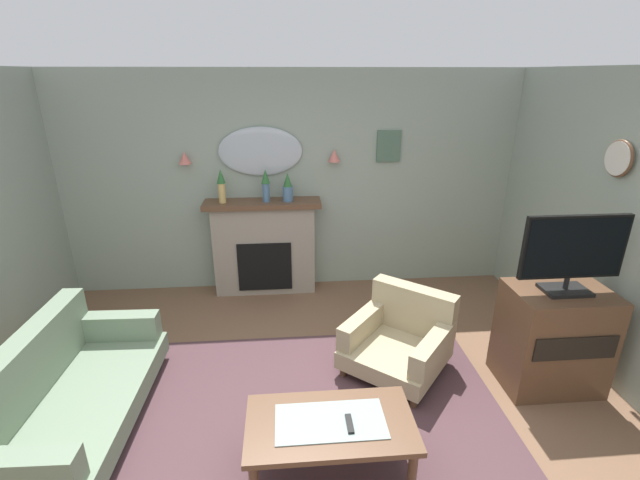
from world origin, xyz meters
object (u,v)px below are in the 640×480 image
framed_picture (389,146)px  armchair_by_coffee_table (401,337)px  mantel_vase_right (288,188)px  floral_couch (64,392)px  wall_sconce_left (185,158)px  wall_clock (619,158)px  mantel_vase_left (221,184)px  coffee_table (330,428)px  tv_remote (350,424)px  tv_cabinet (552,338)px  mantel_vase_centre (266,184)px  tv_flatscreen (573,252)px  wall_mirror (260,152)px  fireplace (265,248)px  wall_sconce_right (334,156)px

framed_picture → armchair_by_coffee_table: bearing=-97.2°
mantel_vase_right → floral_couch: mantel_vase_right is taller
wall_sconce_left → wall_clock: (3.85, -1.68, 0.24)m
mantel_vase_left → wall_sconce_left: 0.51m
mantel_vase_left → framed_picture: (1.95, 0.18, 0.37)m
wall_sconce_left → coffee_table: wall_sconce_left is taller
tv_remote → tv_cabinet: 2.04m
mantel_vase_centre → tv_flatscreen: size_ratio=0.45×
tv_remote → coffee_table: bearing=160.0°
mantel_vase_right → framed_picture: framed_picture is taller
mantel_vase_left → coffee_table: 3.05m
wall_clock → framed_picture: 2.31m
wall_clock → tv_cabinet: bearing=-143.8°
wall_sconce_left → tv_flatscreen: wall_sconce_left is taller
mantel_vase_right → tv_flatscreen: size_ratio=0.40×
wall_sconce_left → wall_clock: bearing=-23.6°
wall_mirror → tv_flatscreen: bearing=-40.5°
coffee_table → framed_picture: bearing=71.1°
floral_couch → wall_clock: bearing=7.2°
tv_cabinet → fireplace: bearing=141.8°
wall_sconce_left → tv_cabinet: size_ratio=0.16×
wall_sconce_right → tv_flatscreen: bearing=-51.6°
coffee_table → tv_flatscreen: 2.29m
floral_couch → armchair_by_coffee_table: floral_couch is taller
coffee_table → armchair_by_coffee_table: bearing=55.6°
fireplace → mantel_vase_left: size_ratio=3.50×
wall_sconce_left → wall_clock: wall_clock is taller
fireplace → tv_flatscreen: (2.49, -1.99, 0.68)m
fireplace → coffee_table: fireplace is taller
wall_sconce_left → armchair_by_coffee_table: wall_sconce_left is taller
wall_sconce_left → armchair_by_coffee_table: (2.13, -1.72, -1.35)m
mantel_vase_right → wall_mirror: (-0.30, 0.17, 0.40)m
armchair_by_coffee_table → tv_cabinet: size_ratio=1.27×
mantel_vase_left → tv_flatscreen: tv_flatscreen is taller
wall_mirror → armchair_by_coffee_table: bearing=-54.2°
floral_couch → tv_flatscreen: tv_flatscreen is taller
wall_sconce_right → armchair_by_coffee_table: bearing=-76.1°
wall_sconce_right → mantel_vase_centre: bearing=-171.5°
wall_mirror → armchair_by_coffee_table: 2.59m
tv_remote → tv_flatscreen: tv_flatscreen is taller
fireplace → wall_mirror: wall_mirror is taller
wall_mirror → tv_cabinet: bearing=-40.2°
floral_couch → armchair_by_coffee_table: size_ratio=1.53×
mantel_vase_centre → tv_cabinet: 3.25m
wall_sconce_left → tv_cabinet: wall_sconce_left is taller
tv_flatscreen → tv_cabinet: bearing=90.0°
wall_clock → coffee_table: size_ratio=0.28×
mantel_vase_right → armchair_by_coffee_table: bearing=-58.6°
armchair_by_coffee_table → mantel_vase_left: bearing=137.2°
fireplace → mantel_vase_centre: bearing=-29.5°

